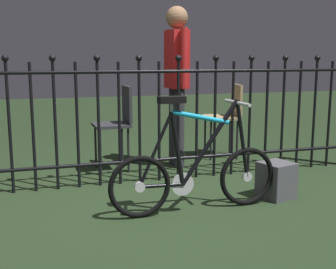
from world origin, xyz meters
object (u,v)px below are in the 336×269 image
(chair_tan, at_px, (228,112))
(display_crate, at_px, (276,180))
(chair_charcoal, at_px, (118,119))
(bicycle, at_px, (195,172))
(person_visitor, at_px, (177,72))

(chair_tan, relative_size, display_crate, 2.84)
(chair_tan, bearing_deg, chair_charcoal, -170.88)
(chair_tan, xyz_separation_m, display_crate, (-0.26, -1.55, -0.39))
(bicycle, distance_m, person_visitor, 1.61)
(chair_charcoal, bearing_deg, person_visitor, -3.05)
(display_crate, bearing_deg, chair_tan, 80.58)
(chair_tan, distance_m, display_crate, 1.62)
(chair_charcoal, relative_size, display_crate, 2.90)
(bicycle, relative_size, person_visitor, 0.80)
(chair_tan, relative_size, chair_charcoal, 0.98)
(bicycle, relative_size, chair_tan, 1.57)
(chair_charcoal, xyz_separation_m, display_crate, (1.10, -1.33, -0.40))
(display_crate, bearing_deg, person_visitor, 109.84)
(chair_tan, height_order, person_visitor, person_visitor)
(person_visitor, distance_m, display_crate, 1.63)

